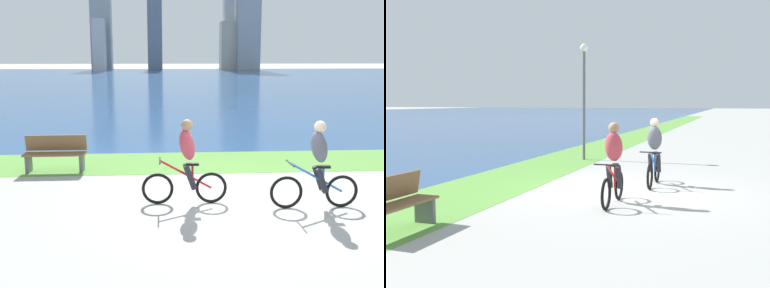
# 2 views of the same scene
# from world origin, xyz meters

# --- Properties ---
(ground_plane) EXTENTS (300.00, 300.00, 0.00)m
(ground_plane) POSITION_xyz_m (0.00, 0.00, 0.00)
(ground_plane) COLOR #9E9E99
(grass_strip_bayside) EXTENTS (120.00, 2.51, 0.01)m
(grass_strip_bayside) POSITION_xyz_m (0.00, 3.43, 0.00)
(grass_strip_bayside) COLOR #59933D
(grass_strip_bayside) RESTS_ON ground
(cyclist_lead) EXTENTS (1.66, 0.52, 1.66)m
(cyclist_lead) POSITION_xyz_m (-1.41, -0.04, 0.83)
(cyclist_lead) COLOR black
(cyclist_lead) RESTS_ON ground
(cyclist_trailing) EXTENTS (1.69, 0.52, 1.67)m
(cyclist_trailing) POSITION_xyz_m (1.02, -0.46, 0.83)
(cyclist_trailing) COLOR black
(cyclist_trailing) RESTS_ON ground
(bench_near_path) EXTENTS (1.50, 0.47, 0.90)m
(bench_near_path) POSITION_xyz_m (-4.52, 2.70, 0.45)
(bench_near_path) COLOR brown
(bench_near_path) RESTS_ON ground
(lamppost_tall) EXTENTS (0.28, 0.28, 4.10)m
(lamppost_tall) POSITION_xyz_m (5.49, 2.80, 2.67)
(lamppost_tall) COLOR #595960
(lamppost_tall) RESTS_ON ground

